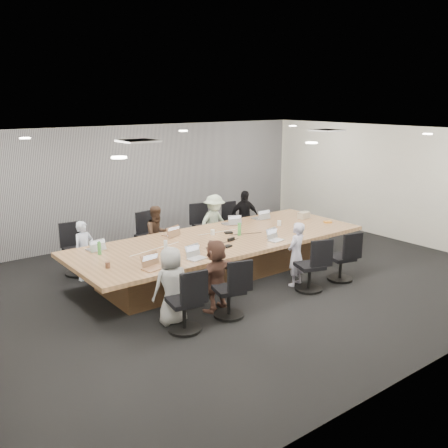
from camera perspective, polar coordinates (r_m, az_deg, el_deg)
floor at (r=9.73m, az=1.44°, el=-6.47°), size 10.00×8.00×0.00m
ceiling at (r=9.12m, az=1.55°, el=10.22°), size 10.00×8.00×0.00m
wall_back at (r=12.63m, az=-10.00°, el=4.72°), size 10.00×0.00×2.80m
wall_front at (r=6.81m, az=23.19°, el=-4.36°), size 10.00×0.00×2.80m
wall_right at (r=13.01m, az=18.97°, el=4.43°), size 0.00×8.00×2.80m
curtain at (r=12.56m, az=-9.83°, el=4.68°), size 9.80×0.04×2.80m
conference_table at (r=9.97m, az=-0.35°, el=-3.51°), size 6.00×2.20×0.74m
chair_0 at (r=10.34m, az=-16.36°, el=-3.26°), size 0.64×0.64×0.87m
chair_1 at (r=10.99m, az=-8.48°, el=-1.82°), size 0.63×0.63×0.86m
chair_2 at (r=11.75m, az=-2.11°, el=-0.64°), size 0.67×0.67×0.85m
chair_3 at (r=12.28m, az=1.24°, el=-0.29°), size 0.53×0.53×0.72m
chair_4 at (r=7.60m, az=-4.58°, el=-9.36°), size 0.62×0.62×0.80m
chair_5 at (r=8.06m, az=0.55°, el=-8.02°), size 0.64×0.64×0.77m
chair_6 at (r=9.25m, az=9.74°, el=-5.19°), size 0.68×0.68×0.79m
chair_7 at (r=9.88m, az=13.20°, el=-4.20°), size 0.62×0.62×0.75m
person_0 at (r=9.98m, az=-15.68°, el=-2.94°), size 0.48×0.37×1.16m
laptop_0 at (r=9.45m, az=-14.49°, el=-2.77°), size 0.33×0.24×0.02m
person_1 at (r=10.64m, az=-7.60°, el=-1.24°), size 0.64×0.51×1.25m
laptop_1 at (r=10.15m, az=-6.07°, el=-1.21°), size 0.38×0.30×0.02m
person_2 at (r=11.42m, az=-1.11°, el=0.12°), size 0.89×0.57×1.31m
laptop_2 at (r=10.97m, az=0.59°, el=0.04°), size 0.36×0.28×0.02m
person_3 at (r=11.94m, az=2.30°, el=0.75°), size 0.83×0.51×1.31m
laptop_3 at (r=11.52m, az=4.05°, el=0.69°), size 0.34×0.24×0.02m
person_4 at (r=7.79m, az=-6.02°, el=-7.03°), size 0.64×0.44×1.24m
laptop_4 at (r=8.20m, az=-8.06°, el=-5.06°), size 0.38×0.29×0.02m
person_5 at (r=8.24m, az=-0.96°, el=-5.85°), size 1.18×0.63×1.21m
laptop_5 at (r=8.62m, az=-3.14°, el=-3.97°), size 0.32×0.24×0.02m
person_6 at (r=9.41m, az=8.24°, el=-3.43°), size 0.50×0.39×1.22m
laptop_6 at (r=9.74m, az=5.96°, el=-1.87°), size 0.32×0.24×0.02m
bottle_green_left at (r=9.09m, az=-14.06°, el=-2.69°), size 0.07×0.07×0.24m
bottle_green_right at (r=10.05m, az=1.77°, el=-0.60°), size 0.09×0.09×0.26m
bottle_clear at (r=9.01m, az=-6.69°, el=-2.55°), size 0.08×0.08×0.22m
cup_white_far at (r=10.11m, az=-1.31°, el=-0.95°), size 0.09×0.09×0.10m
cup_white_near at (r=10.90m, az=6.33°, el=0.10°), size 0.10×0.10×0.11m
mug_brown at (r=8.37m, az=-13.14°, el=-4.59°), size 0.08×0.08×0.10m
mic_left at (r=9.28m, az=0.42°, el=-2.56°), size 0.18×0.14×0.03m
mic_right at (r=10.22m, az=0.53°, el=-0.99°), size 0.19×0.16×0.03m
stapler at (r=9.67m, az=0.81°, el=-1.77°), size 0.17×0.07×0.06m
canvas_bag at (r=11.63m, az=9.11°, el=1.00°), size 0.29×0.19×0.14m
snack_packet at (r=11.32m, az=11.77°, el=0.23°), size 0.20×0.17×0.04m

